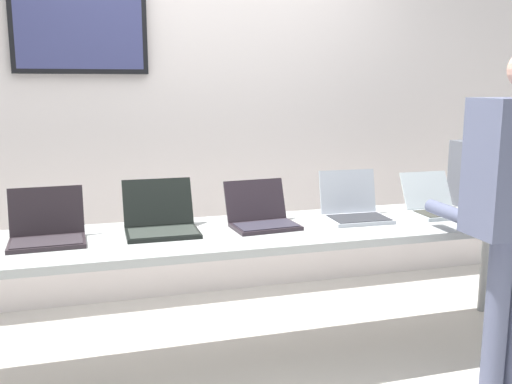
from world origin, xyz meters
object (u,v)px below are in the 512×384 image
Objects in this scene: equipment_box at (489,175)px; laptop_station_1 at (47,230)px; laptop_station_4 at (354,208)px; laptop_station_3 at (261,216)px; laptop_station_5 at (435,205)px; workbench at (250,238)px; laptop_station_2 at (161,221)px.

equipment_box is 2.54m from laptop_station_1.
laptop_station_4 is (-0.92, -0.06, -0.14)m from equipment_box.
laptop_station_3 is at bearing 0.65° from laptop_station_1.
equipment_box is 1.11× the size of laptop_station_3.
laptop_station_1 is 2.12m from laptop_station_5.
laptop_station_3 is at bearing -178.48° from laptop_station_4.
equipment_box reaches higher than workbench.
laptop_station_3 is (1.07, 0.01, -0.00)m from laptop_station_1.
laptop_station_1 is at bearing -178.10° from equipment_box.
laptop_station_4 reaches higher than laptop_station_1.
laptop_station_2 is at bearing 176.87° from laptop_station_3.
laptop_station_1 is at bearing -179.72° from laptop_station_5.
equipment_box is 1.16× the size of laptop_station_4.
laptop_station_1 is 1.03× the size of laptop_station_4.
laptop_station_1 is 1.02× the size of laptop_station_5.
laptop_station_1 reaches higher than laptop_station_2.
laptop_station_4 reaches higher than laptop_station_5.
workbench is 9.78× the size of laptop_station_3.
equipment_box is 1.13× the size of laptop_station_1.
equipment_box reaches higher than laptop_station_2.
workbench is at bearing -175.27° from equipment_box.
equipment_box is at bearing 1.24° from laptop_station_2.
equipment_box is 1.15× the size of laptop_station_5.
laptop_station_5 is (1.05, -0.00, -0.00)m from laptop_station_3.
laptop_station_5 is at bearing -1.82° from laptop_station_4.
laptop_station_4 reaches higher than workbench.
workbench is 0.63m from laptop_station_4.
laptop_station_4 reaches higher than laptop_station_2.
laptop_station_3 reaches higher than workbench.
equipment_box is at bearing 1.90° from laptop_station_1.
equipment_box is (1.54, 0.13, 0.24)m from workbench.
equipment_box reaches higher than laptop_station_1.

